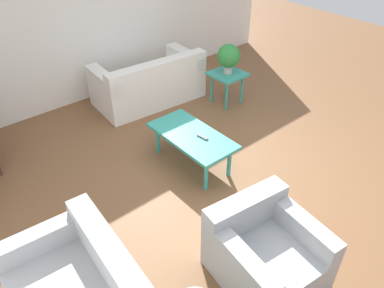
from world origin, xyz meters
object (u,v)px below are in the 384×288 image
(sofa, at_px, (149,84))
(armchair, at_px, (264,251))
(side_table_plant, at_px, (227,78))
(potted_plant, at_px, (229,57))
(coffee_table, at_px, (192,138))

(sofa, xyz_separation_m, armchair, (-3.41, 1.11, -0.02))
(armchair, relative_size, side_table_plant, 1.88)
(sofa, distance_m, side_table_plant, 1.27)
(armchair, xyz_separation_m, side_table_plant, (2.55, -2.03, 0.16))
(armchair, xyz_separation_m, potted_plant, (2.55, -2.03, 0.52))
(sofa, xyz_separation_m, side_table_plant, (-0.86, -0.92, 0.14))
(sofa, relative_size, side_table_plant, 3.34)
(armchair, distance_m, side_table_plant, 3.26)
(side_table_plant, bearing_deg, potted_plant, 116.57)
(armchair, bearing_deg, sofa, 79.45)
(armchair, height_order, coffee_table, armchair)
(coffee_table, bearing_deg, potted_plant, -59.53)
(sofa, height_order, potted_plant, potted_plant)
(armchair, bearing_deg, side_table_plant, 58.93)
(sofa, height_order, side_table_plant, sofa)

